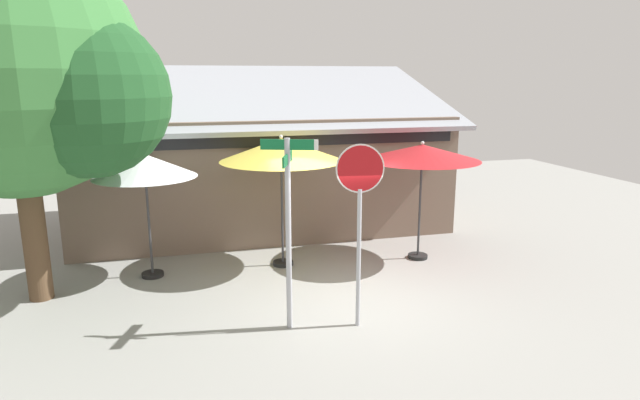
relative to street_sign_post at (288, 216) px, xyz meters
The scene contains 8 objects.
ground_plane 2.49m from the street_sign_post, 34.73° to the left, with size 28.00×28.00×0.10m, color gray.
cafe_building 6.51m from the street_sign_post, 85.18° to the left, with size 9.87×5.13×4.32m.
street_sign_post is the anchor object (origin of this frame).
stop_sign 1.13m from the street_sign_post, 11.22° to the right, with size 0.76×0.13×2.99m.
patio_umbrella_ivory_left 3.74m from the street_sign_post, 127.23° to the left, with size 2.02×2.02×2.60m.
patio_umbrella_mustard_center 3.04m from the street_sign_post, 81.09° to the left, with size 2.57×2.57×2.82m.
patio_umbrella_crimson_right 4.38m from the street_sign_post, 36.78° to the left, with size 2.52×2.52×2.64m.
shade_tree 5.01m from the street_sign_post, 150.67° to the left, with size 4.71×4.33×6.26m.
Camera 1 is at (-2.90, -8.81, 3.99)m, focal length 30.08 mm.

